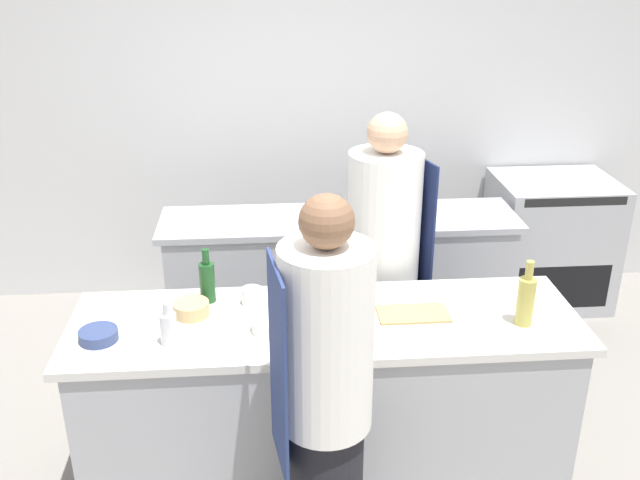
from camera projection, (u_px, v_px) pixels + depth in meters
ground_plane at (325, 470)px, 3.67m from camera, size 16.00×16.00×0.00m
wall_back at (300, 107)px, 5.05m from camera, size 8.00×0.06×2.80m
prep_counter at (326, 398)px, 3.49m from camera, size 2.38×0.72×0.89m
pass_counter at (339, 280)px, 4.67m from camera, size 2.26×0.55×0.89m
oven_range at (549, 241)px, 5.20m from camera, size 0.83×0.67×0.93m
chef_at_prep_near at (325, 406)px, 2.74m from camera, size 0.39×0.37×1.73m
chef_at_stove at (383, 266)px, 3.93m from camera, size 0.45×0.44×1.71m
bottle_olive_oil at (207, 281)px, 3.43m from camera, size 0.07×0.07×0.28m
bottle_vinegar at (526, 300)px, 3.22m from camera, size 0.08×0.08×0.32m
bottle_wine at (341, 309)px, 3.20m from camera, size 0.08×0.08×0.24m
bottle_cooking_oil at (169, 328)px, 3.08m from camera, size 0.07×0.07×0.20m
bowl_mixing_large at (98, 335)px, 3.13m from camera, size 0.17×0.17×0.05m
bowl_prep_small at (191, 309)px, 3.33m from camera, size 0.17×0.17×0.07m
bowl_ceramic_blue at (271, 325)px, 3.20m from camera, size 0.17×0.17×0.07m
bowl_wooden_salad at (345, 301)px, 3.41m from camera, size 0.25×0.25×0.07m
cup at (252, 296)px, 3.43m from camera, size 0.10×0.10×0.08m
cutting_board at (413, 314)px, 3.34m from camera, size 0.33×0.18×0.01m
stockpot at (373, 201)px, 4.45m from camera, size 0.27×0.27×0.22m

